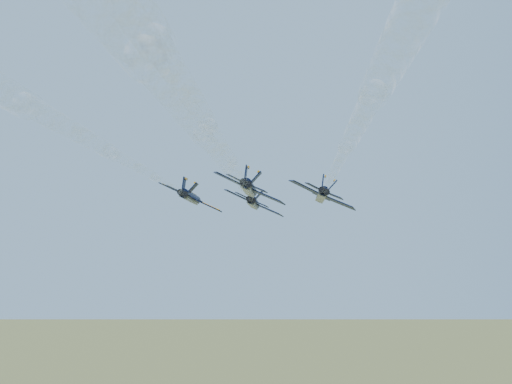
# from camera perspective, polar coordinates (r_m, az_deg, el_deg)

# --- Properties ---
(jet_lead) EXTENTS (11.98, 16.72, 5.67)m
(jet_lead) POSITION_cam_1_polar(r_m,az_deg,el_deg) (113.49, -0.22, -1.11)
(jet_lead) COLOR black
(jet_left) EXTENTS (11.98, 16.72, 5.67)m
(jet_left) POSITION_cam_1_polar(r_m,az_deg,el_deg) (105.56, -6.56, -0.53)
(jet_left) COLOR black
(jet_right) EXTENTS (11.98, 16.72, 5.67)m
(jet_right) POSITION_cam_1_polar(r_m,az_deg,el_deg) (102.93, 6.61, -0.33)
(jet_right) COLOR black
(jet_slot) EXTENTS (11.98, 16.72, 5.67)m
(jet_slot) POSITION_cam_1_polar(r_m,az_deg,el_deg) (93.98, -0.64, 0.35)
(jet_slot) COLOR black
(smoke_trail_lead) EXTENTS (9.87, 97.46, 3.40)m
(smoke_trail_lead) POSITION_cam_1_polar(r_m,az_deg,el_deg) (42.11, -6.21, 11.15)
(smoke_trail_lead) COLOR white
(smoke_trail_right) EXTENTS (9.87, 97.46, 3.40)m
(smoke_trail_right) POSITION_cam_1_polar(r_m,az_deg,el_deg) (32.36, 14.66, 17.53)
(smoke_trail_right) COLOR white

